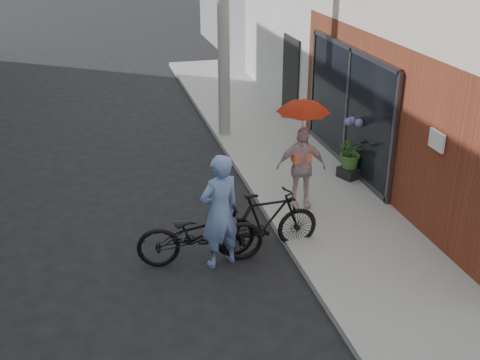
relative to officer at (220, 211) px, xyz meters
name	(u,v)px	position (x,y,z in m)	size (l,w,h in m)	color
ground	(243,275)	(0.25, -0.40, -0.92)	(80.00, 80.00, 0.00)	black
sidewalk	(323,201)	(2.35, 1.60, -0.86)	(2.20, 24.00, 0.12)	gray
curb	(265,208)	(1.19, 1.60, -0.86)	(0.12, 24.00, 0.12)	#9E9E99
officer	(220,211)	(0.00, 0.00, 0.00)	(0.67, 0.44, 1.84)	#6B86BE
bike_left	(200,233)	(-0.29, 0.12, -0.40)	(0.68, 1.96, 1.03)	black
bike_right	(266,222)	(0.80, 0.21, -0.39)	(0.50, 1.75, 1.05)	black
kimono_woman	(301,167)	(1.80, 1.42, -0.04)	(0.89, 0.37, 1.51)	beige
parasol	(304,106)	(1.80, 1.42, 1.10)	(0.88, 0.88, 0.78)	red
planter	(350,172)	(3.24, 2.40, -0.69)	(0.40, 0.40, 0.21)	black
potted_plant	(352,152)	(3.24, 2.40, -0.24)	(0.62, 0.54, 0.69)	#40702D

